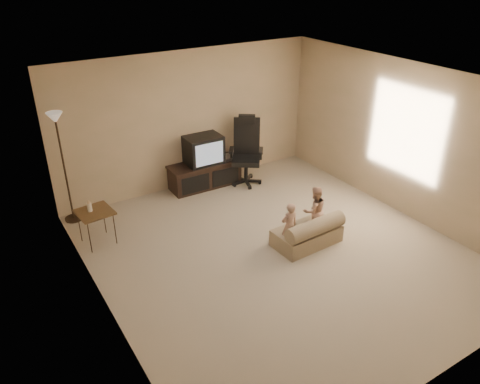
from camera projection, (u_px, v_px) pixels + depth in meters
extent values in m
plane|color=#B3A28E|center=(276.00, 251.00, 6.93)|extent=(5.50, 5.50, 0.00)
plane|color=white|center=(284.00, 84.00, 5.79)|extent=(5.50, 5.50, 0.00)
plane|color=#C8AA8B|center=(189.00, 120.00, 8.43)|extent=(5.00, 0.00, 5.00)
plane|color=#C8AA8B|center=(458.00, 284.00, 4.29)|extent=(5.00, 0.00, 5.00)
plane|color=#C8AA8B|center=(98.00, 226.00, 5.18)|extent=(0.00, 5.50, 5.50)
plane|color=#C8AA8B|center=(405.00, 140.00, 7.54)|extent=(0.00, 5.50, 5.50)
cube|color=black|center=(205.00, 176.00, 8.78)|extent=(1.33, 0.50, 0.42)
cube|color=black|center=(204.00, 164.00, 8.67)|extent=(1.37, 0.54, 0.04)
cube|color=black|center=(196.00, 184.00, 8.45)|extent=(0.55, 0.03, 0.32)
cube|color=black|center=(226.00, 176.00, 8.74)|extent=(0.55, 0.03, 0.32)
cube|color=black|center=(203.00, 150.00, 8.56)|extent=(0.67, 0.49, 0.52)
cube|color=white|center=(210.00, 154.00, 8.37)|extent=(0.54, 0.02, 0.40)
cube|color=#B2B2B5|center=(230.00, 157.00, 8.85)|extent=(0.38, 0.27, 0.06)
cylinder|color=black|center=(246.00, 171.00, 8.85)|extent=(0.07, 0.07, 0.41)
cube|color=black|center=(246.00, 160.00, 8.74)|extent=(0.71, 0.71, 0.09)
cube|color=black|center=(247.00, 136.00, 8.79)|extent=(0.50, 0.43, 0.72)
cube|color=black|center=(247.00, 119.00, 8.63)|extent=(0.31, 0.26, 0.16)
cube|color=black|center=(231.00, 150.00, 8.67)|extent=(0.22, 0.27, 0.04)
cube|color=black|center=(261.00, 151.00, 8.64)|extent=(0.22, 0.27, 0.04)
cube|color=brown|center=(95.00, 212.00, 6.91)|extent=(0.54, 0.54, 0.03)
cylinder|color=#302215|center=(90.00, 237.00, 6.79)|extent=(0.01, 0.01, 0.54)
cylinder|color=#302215|center=(115.00, 229.00, 7.00)|extent=(0.01, 0.01, 0.54)
cylinder|color=#302215|center=(80.00, 226.00, 7.07)|extent=(0.01, 0.01, 0.54)
cylinder|color=#302215|center=(104.00, 218.00, 7.28)|extent=(0.01, 0.01, 0.54)
cylinder|color=white|center=(90.00, 207.00, 6.88)|extent=(0.07, 0.07, 0.14)
cone|color=beige|center=(89.00, 202.00, 6.83)|extent=(0.06, 0.06, 0.05)
cylinder|color=#302215|center=(74.00, 218.00, 7.76)|extent=(0.29, 0.29, 0.03)
cylinder|color=#302215|center=(65.00, 171.00, 7.37)|extent=(0.03, 0.03, 1.74)
cone|color=beige|center=(55.00, 118.00, 6.96)|extent=(0.25, 0.25, 0.16)
cube|color=gray|center=(306.00, 236.00, 7.08)|extent=(1.03, 0.59, 0.26)
cylinder|color=gray|center=(316.00, 227.00, 6.84)|extent=(1.00, 0.28, 0.24)
imported|color=tan|center=(289.00, 226.00, 6.85)|extent=(0.29, 0.22, 0.76)
imported|color=tan|center=(314.00, 211.00, 7.22)|extent=(0.42, 0.28, 0.80)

